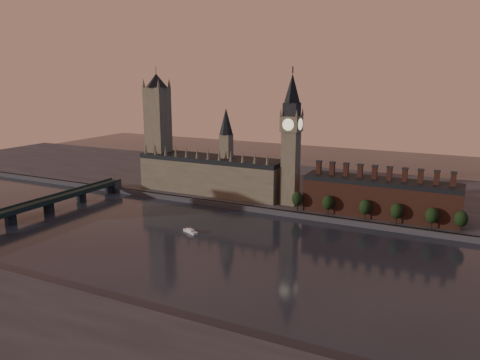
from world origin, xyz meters
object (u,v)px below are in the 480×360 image
Objects in this scene: big_ben at (291,138)px; river_boat at (191,231)px; westminster_bridge at (27,209)px; victoria_tower at (158,127)px.

river_boat is at bearing -114.82° from big_ben.
river_boat is (-39.34, -85.05, -55.85)m from big_ben.
westminster_bridge is at bearing -143.17° from river_boat.
victoria_tower is 133.21m from westminster_bridge.
big_ben reaches higher than westminster_bridge.
river_boat is (125.66, 27.65, -6.46)m from westminster_bridge.
victoria_tower reaches higher than westminster_bridge.
westminster_bridge is at bearing -106.56° from victoria_tower.
big_ben is at bearing -2.20° from victoria_tower.
river_boat is at bearing -44.81° from victoria_tower.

